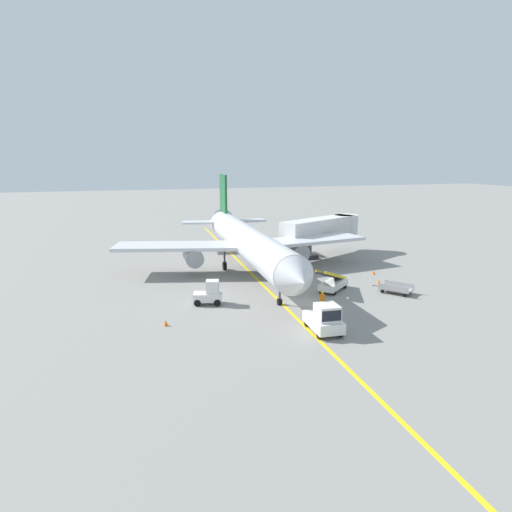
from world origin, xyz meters
The scene contains 13 objects.
ground_plane centered at (0.00, 0.00, 0.00)m, with size 300.00×300.00×0.00m, color gray.
taxi_line_yellow centered at (-1.50, 5.00, 0.00)m, with size 0.30×80.00×0.01m, color yellow.
airliner centered at (-1.48, 12.04, 3.42)m, with size 28.58×35.31×10.10m.
jet_bridge centered at (10.59, 17.64, 3.54)m, with size 12.62×8.06×4.85m.
pushback_tug centered at (-1.09, -6.92, 0.99)m, with size 2.09×3.70×2.20m.
baggage_tug_near_wing centered at (-7.68, 1.93, 0.93)m, with size 2.65×1.86×2.10m.
belt_loader_forward_hold centered at (4.22, 2.49, 0.78)m, with size 4.60×4.22×2.59m.
baggage_cart_loaded centered at (9.40, -0.02, 0.47)m, with size 2.91×3.51×0.94m.
ground_crew_marshaller centered at (0.79, -2.46, 0.91)m, with size 0.36×0.24×1.70m.
safety_cone_nose_left centered at (-11.85, -2.25, 0.22)m, with size 0.36×0.36×0.44m, color orange.
safety_cone_nose_right centered at (5.58, 10.96, 0.22)m, with size 0.36×0.36×0.44m, color orange.
safety_cone_wingtip_left centered at (11.29, 6.98, 0.22)m, with size 0.36×0.36×0.44m, color orange.
safety_cone_wingtip_right centered at (9.70, 3.38, 0.22)m, with size 0.36×0.36×0.44m, color orange.
Camera 1 is at (-15.00, -35.52, 12.33)m, focal length 32.48 mm.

